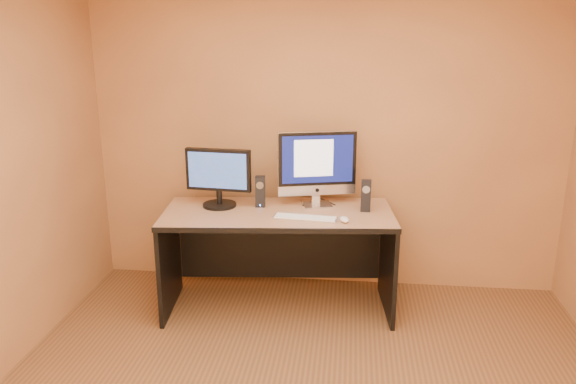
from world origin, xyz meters
The scene contains 10 objects.
walls centered at (0.00, 0.00, 1.30)m, with size 4.00×4.00×2.60m, color #AC7845, non-canonical shape.
desk centered at (-0.33, 1.42, 0.41)m, with size 1.79×0.78×0.83m, color #A67653, non-canonical shape.
imac centered at (-0.04, 1.62, 1.13)m, with size 0.64×0.23×0.61m, color #BBBBC0, non-canonical shape.
second_monitor centered at (-0.82, 1.51, 1.06)m, with size 0.54×0.27×0.47m, color black, non-canonical shape.
speaker_left centered at (-0.49, 1.55, 0.95)m, with size 0.08×0.08×0.25m, color black, non-canonical shape.
speaker_right centered at (0.35, 1.52, 0.95)m, with size 0.08×0.08×0.25m, color black, non-canonical shape.
keyboard centered at (-0.11, 1.27, 0.84)m, with size 0.48×0.13×0.02m, color silver.
mouse centered at (0.19, 1.24, 0.85)m, with size 0.06×0.11×0.04m, color silver.
cable_a centered at (0.03, 1.73, 0.83)m, with size 0.01×0.01×0.25m, color black.
cable_b centered at (-0.11, 1.68, 0.83)m, with size 0.01×0.01×0.20m, color black.
Camera 1 is at (0.22, -2.70, 2.19)m, focal length 35.00 mm.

